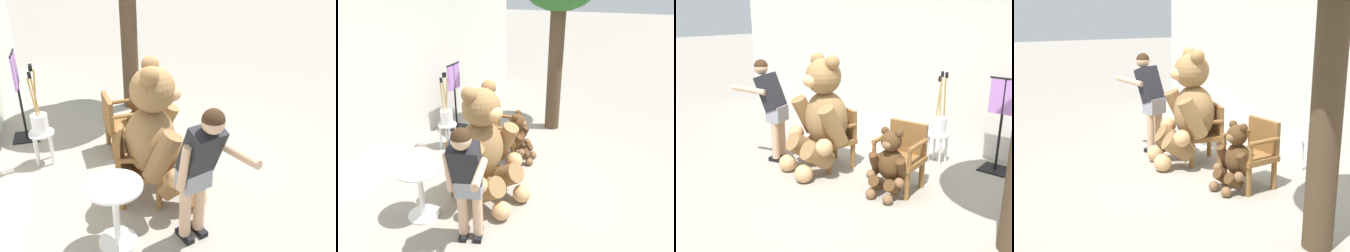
% 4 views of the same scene
% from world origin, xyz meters
% --- Properties ---
extents(ground_plane, '(60.00, 60.00, 0.00)m').
position_xyz_m(ground_plane, '(0.00, 0.00, 0.00)').
color(ground_plane, gray).
extents(back_wall, '(10.00, 0.16, 2.80)m').
position_xyz_m(back_wall, '(0.00, 2.40, 1.40)').
color(back_wall, silver).
rests_on(back_wall, ground).
extents(wooden_chair_left, '(0.67, 0.64, 0.86)m').
position_xyz_m(wooden_chair_left, '(-0.57, 0.52, 0.46)').
color(wooden_chair_left, brown).
rests_on(wooden_chair_left, ground).
extents(wooden_chair_right, '(0.60, 0.56, 0.86)m').
position_xyz_m(wooden_chair_right, '(0.58, 0.52, 0.46)').
color(wooden_chair_right, brown).
rests_on(wooden_chair_right, ground).
extents(teddy_bear_large, '(1.05, 1.05, 1.68)m').
position_xyz_m(teddy_bear_large, '(-0.61, 0.25, 0.82)').
color(teddy_bear_large, olive).
rests_on(teddy_bear_large, ground).
extents(teddy_bear_small, '(0.53, 0.51, 0.88)m').
position_xyz_m(teddy_bear_small, '(0.59, 0.23, 0.43)').
color(teddy_bear_small, '#4C3019').
rests_on(teddy_bear_small, ground).
extents(person_visitor, '(0.71, 0.63, 1.55)m').
position_xyz_m(person_visitor, '(-1.46, 0.05, 0.92)').
color(person_visitor, black).
rests_on(person_visitor, ground).
extents(white_stool, '(0.34, 0.34, 0.46)m').
position_xyz_m(white_stool, '(0.54, 1.60, 0.36)').
color(white_stool, silver).
rests_on(white_stool, ground).
extents(brush_bucket, '(0.22, 0.22, 0.95)m').
position_xyz_m(brush_bucket, '(0.54, 1.60, 0.64)').
color(brush_bucket, white).
rests_on(brush_bucket, white_stool).
extents(round_side_table, '(0.56, 0.56, 0.72)m').
position_xyz_m(round_side_table, '(-1.28, 0.85, 0.45)').
color(round_side_table, white).
rests_on(round_side_table, ground).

